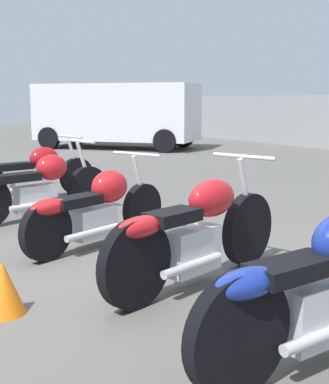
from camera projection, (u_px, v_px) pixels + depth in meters
The scene contains 8 objects.
ground_plane at pixel (132, 263), 5.08m from camera, with size 60.00×60.00×0.00m, color #5B5954.
motorcycle_slot_0 at pixel (32, 173), 8.19m from camera, with size 0.74×2.13×0.97m.
motorcycle_slot_1 at pixel (37, 187), 6.86m from camera, with size 0.76×2.09×0.99m.
motorcycle_slot_2 at pixel (96, 208), 5.59m from camera, with size 0.95×1.90×0.95m.
motorcycle_slot_3 at pixel (196, 232), 4.40m from camera, with size 0.86×2.08×1.04m.
motorcycle_slot_4 at pixel (324, 285), 3.10m from camera, with size 0.62×2.06×1.03m.
parked_van at pixel (117, 113), 17.18m from camera, with size 5.18×4.89×2.05m.
traffic_cone_far at pixel (3, 288), 3.83m from camera, with size 0.31×0.31×0.39m.
Camera 1 is at (4.36, -2.24, 1.52)m, focal length 50.00 mm.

